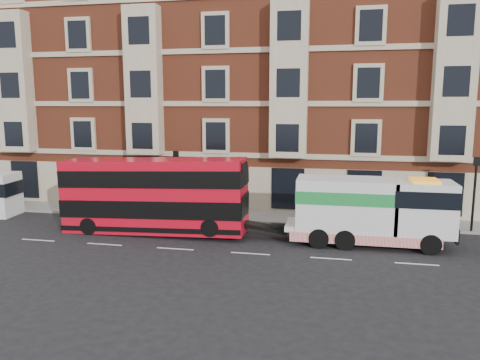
{
  "coord_description": "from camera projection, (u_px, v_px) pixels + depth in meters",
  "views": [
    {
      "loc": [
        3.94,
        -22.39,
        7.5
      ],
      "look_at": [
        -1.34,
        4.0,
        3.09
      ],
      "focal_mm": 35.0,
      "sensor_mm": 36.0,
      "label": 1
    }
  ],
  "objects": [
    {
      "name": "ground",
      "position": [
        250.0,
        254.0,
        23.64
      ],
      "size": [
        120.0,
        120.0,
        0.0
      ],
      "primitive_type": "plane",
      "color": "black",
      "rests_on": "ground"
    },
    {
      "name": "lamp_post_west",
      "position": [
        176.0,
        179.0,
        30.37
      ],
      "size": [
        0.35,
        0.15,
        4.35
      ],
      "color": "black",
      "rests_on": "sidewalk"
    },
    {
      "name": "victorian_terrace",
      "position": [
        291.0,
        70.0,
        36.43
      ],
      "size": [
        45.0,
        12.0,
        20.4
      ],
      "color": "brown",
      "rests_on": "ground"
    },
    {
      "name": "lamp_post_east",
      "position": [
        475.0,
        188.0,
        26.88
      ],
      "size": [
        0.35,
        0.15,
        4.35
      ],
      "color": "black",
      "rests_on": "sidewalk"
    },
    {
      "name": "sidewalk",
      "position": [
        270.0,
        217.0,
        30.88
      ],
      "size": [
        90.0,
        3.0,
        0.15
      ],
      "primitive_type": "cube",
      "color": "slate",
      "rests_on": "ground"
    },
    {
      "name": "double_decker_bus",
      "position": [
        154.0,
        194.0,
        27.09
      ],
      "size": [
        10.73,
        2.46,
        4.34
      ],
      "color": "red",
      "rests_on": "ground"
    },
    {
      "name": "pedestrian",
      "position": [
        101.0,
        198.0,
        32.15
      ],
      "size": [
        0.8,
        0.75,
        1.84
      ],
      "primitive_type": "imported",
      "rotation": [
        0.0,
        0.0,
        -0.62
      ],
      "color": "#1D273A",
      "rests_on": "sidewalk"
    },
    {
      "name": "tow_truck",
      "position": [
        368.0,
        210.0,
        24.82
      ],
      "size": [
        8.59,
        2.54,
        3.58
      ],
      "color": "silver",
      "rests_on": "ground"
    }
  ]
}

